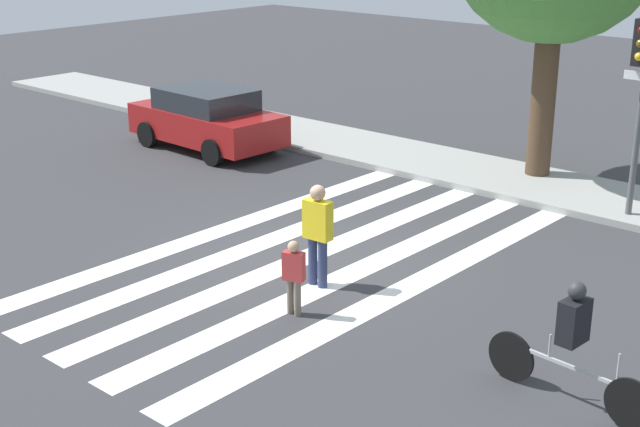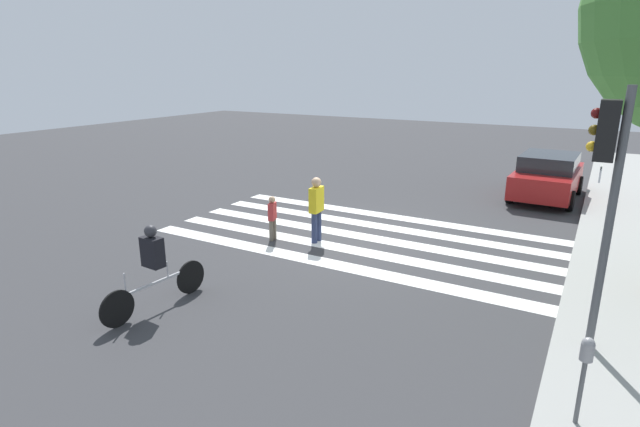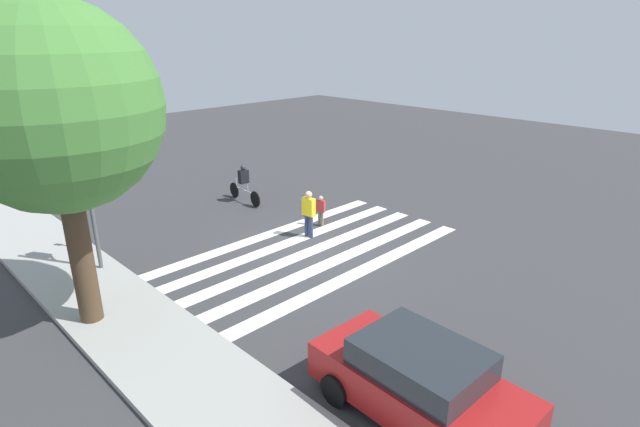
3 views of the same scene
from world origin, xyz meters
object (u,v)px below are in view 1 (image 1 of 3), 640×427
cyclist_far_lane (572,340)px  car_parked_dark_suv (207,118)px  pedestrian_adult_tall_backpack (294,273)px  pedestrian_child_with_backpack (318,230)px

cyclist_far_lane → car_parked_dark_suv: bearing=161.5°
pedestrian_adult_tall_backpack → car_parked_dark_suv: bearing=126.3°
pedestrian_child_with_backpack → pedestrian_adult_tall_backpack: bearing=-70.6°
pedestrian_adult_tall_backpack → cyclist_far_lane: bearing=-14.6°
pedestrian_adult_tall_backpack → car_parked_dark_suv: 9.88m
pedestrian_adult_tall_backpack → car_parked_dark_suv: (-8.15, 5.59, 0.12)m
cyclist_far_lane → car_parked_dark_suv: 13.42m
pedestrian_child_with_backpack → cyclist_far_lane: bearing=-12.5°
pedestrian_child_with_backpack → pedestrian_adult_tall_backpack: size_ratio=1.44×
car_parked_dark_suv → pedestrian_child_with_backpack: bearing=-28.5°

